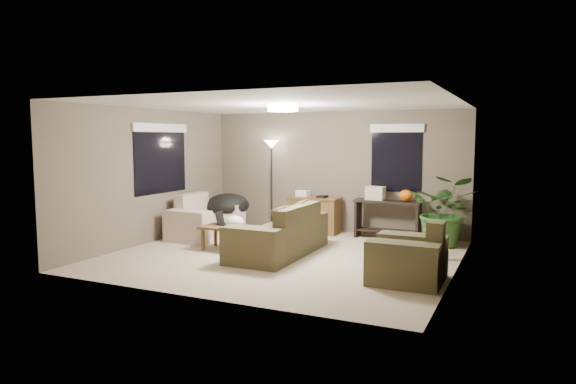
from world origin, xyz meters
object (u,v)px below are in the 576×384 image
at_px(main_sofa, 281,237).
at_px(houseplant, 445,218).
at_px(armchair, 409,260).
at_px(papasan_chair, 228,209).
at_px(console_table, 388,216).
at_px(floor_lamp, 272,155).
at_px(cat_scratching_post, 432,246).
at_px(coffee_table, 230,230).
at_px(loveseat, 205,222).
at_px(desk, 314,215).

distance_m(main_sofa, houseplant, 3.04).
relative_size(armchair, papasan_chair, 1.00).
bearing_deg(houseplant, console_table, 165.62).
bearing_deg(floor_lamp, houseplant, -5.06).
bearing_deg(main_sofa, console_table, 58.97).
distance_m(floor_lamp, cat_scratching_post, 4.16).
relative_size(coffee_table, console_table, 0.77).
bearing_deg(main_sofa, loveseat, 158.76).
relative_size(loveseat, desk, 1.45).
bearing_deg(armchair, floor_lamp, 140.65).
distance_m(loveseat, coffee_table, 1.42).
relative_size(desk, cat_scratching_post, 2.20).
bearing_deg(armchair, desk, 131.90).
distance_m(papasan_chair, houseplant, 4.39).
bearing_deg(console_table, coffee_table, -135.37).
bearing_deg(armchair, main_sofa, 162.10).
xyz_separation_m(armchair, console_table, (-1.01, 2.88, 0.14)).
relative_size(floor_lamp, cat_scratching_post, 3.82).
distance_m(coffee_table, desk, 2.28).
relative_size(loveseat, houseplant, 1.23).
bearing_deg(loveseat, console_table, 21.66).
bearing_deg(papasan_chair, console_table, 10.64).
xyz_separation_m(loveseat, coffee_table, (1.11, -0.88, 0.06)).
bearing_deg(desk, armchair, -48.10).
distance_m(main_sofa, cat_scratching_post, 2.48).
distance_m(main_sofa, papasan_chair, 2.50).
distance_m(loveseat, houseplant, 4.59).
relative_size(armchair, houseplant, 0.77).
distance_m(main_sofa, floor_lamp, 2.83).
xyz_separation_m(desk, console_table, (1.53, 0.05, 0.06)).
distance_m(main_sofa, console_table, 2.50).
height_order(loveseat, floor_lamp, floor_lamp).
distance_m(armchair, houseplant, 2.60).
xyz_separation_m(loveseat, console_table, (3.35, 1.33, 0.14)).
distance_m(coffee_table, cat_scratching_post, 3.42).
distance_m(loveseat, papasan_chair, 0.75).
xyz_separation_m(coffee_table, console_table, (2.24, 2.21, 0.08)).
distance_m(floor_lamp, houseplant, 3.84).
height_order(papasan_chair, floor_lamp, floor_lamp).
bearing_deg(console_table, cat_scratching_post, -52.79).
bearing_deg(houseplant, papasan_chair, -175.73).
xyz_separation_m(armchair, papasan_chair, (-4.27, 2.27, 0.17)).
bearing_deg(houseplant, armchair, -92.35).
bearing_deg(loveseat, main_sofa, -21.24).
relative_size(console_table, cat_scratching_post, 2.60).
xyz_separation_m(coffee_table, papasan_chair, (-1.01, 1.60, 0.11)).
xyz_separation_m(papasan_chair, cat_scratching_post, (4.35, -0.82, -0.25)).
height_order(armchair, floor_lamp, floor_lamp).
bearing_deg(coffee_table, loveseat, 141.54).
bearing_deg(armchair, cat_scratching_post, 86.88).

